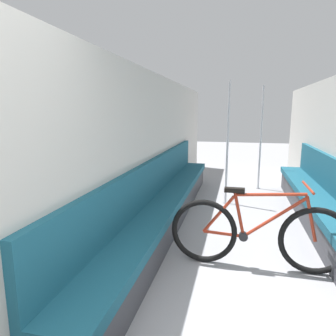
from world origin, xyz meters
The scene contains 6 objects.
wall_left centered at (-1.29, 3.08, 1.05)m, with size 0.10×9.37×2.09m, color beige.
bench_seat_row_left centered at (-1.05, 3.08, 0.30)m, with size 0.45×5.37×0.94m.
bench_seat_row_right centered at (1.05, 3.08, 0.30)m, with size 0.45×5.37×0.94m.
bicycle centered at (0.13, 2.19, 0.36)m, with size 1.76×0.46×0.89m.
grab_pole_near centered at (-0.27, 4.35, 1.01)m, with size 0.08×0.08×2.07m.
grab_pole_far centered at (0.34, 5.52, 1.01)m, with size 0.08×0.08×2.07m.
Camera 1 is at (-0.10, -0.77, 1.58)m, focal length 32.00 mm.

